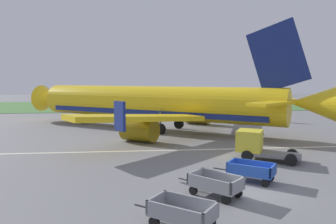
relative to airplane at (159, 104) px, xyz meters
The scene contains 8 objects.
ground_plane 20.50m from the airplane, 81.07° to the right, with size 220.00×220.00×0.00m, color slate.
grass_strip 34.70m from the airplane, 84.78° to the left, with size 220.00×28.00×0.06m, color #477A38.
apron_stripe 11.36m from the airplane, 73.30° to the right, with size 120.00×0.36×0.01m, color silver.
airplane is the anchor object (origin of this frame).
baggage_cart_nearest 24.18m from the airplane, 91.96° to the right, with size 3.27×2.74×1.07m.
baggage_cart_second_in_row 21.05m from the airplane, 86.43° to the right, with size 3.00×3.07×1.07m.
baggage_cart_third_in_row 19.36m from the airplane, 78.31° to the right, with size 3.29×2.71×1.07m.
service_truck_beside_carts 15.41m from the airplane, 66.67° to the right, with size 4.75×3.78×2.10m.
Camera 1 is at (-5.70, -15.79, 5.74)m, focal length 34.00 mm.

